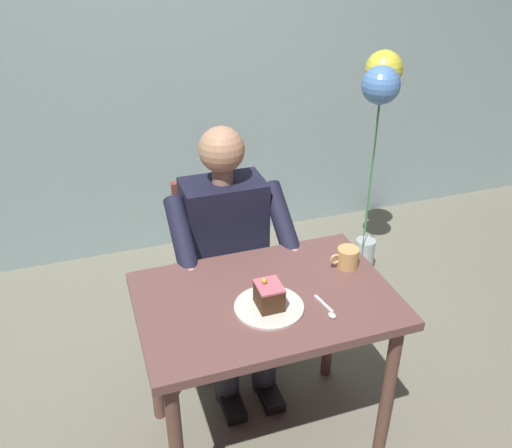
{
  "coord_description": "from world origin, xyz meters",
  "views": [
    {
      "loc": [
        0.55,
        1.51,
        1.97
      ],
      "look_at": [
        0.0,
        -0.1,
        1.0
      ],
      "focal_mm": 38.53,
      "sensor_mm": 36.0,
      "label": 1
    }
  ],
  "objects": [
    {
      "name": "ground_plane",
      "position": [
        0.0,
        0.0,
        0.0
      ],
      "size": [
        14.0,
        14.0,
        0.0
      ],
      "primitive_type": "plane",
      "color": "gray"
    },
    {
      "name": "cafe_rear_panel",
      "position": [
        0.0,
        -1.75,
        1.5
      ],
      "size": [
        6.4,
        0.12,
        3.0
      ],
      "primitive_type": "cube",
      "color": "#90ACAE",
      "rests_on": "ground"
    },
    {
      "name": "dining_table",
      "position": [
        0.0,
        0.0,
        0.64
      ],
      "size": [
        0.94,
        0.63,
        0.75
      ],
      "color": "brown",
      "rests_on": "ground"
    },
    {
      "name": "chair",
      "position": [
        0.0,
        -0.66,
        0.48
      ],
      "size": [
        0.42,
        0.42,
        0.88
      ],
      "color": "brown",
      "rests_on": "ground"
    },
    {
      "name": "seated_person",
      "position": [
        0.0,
        -0.48,
        0.62
      ],
      "size": [
        0.53,
        0.58,
        1.21
      ],
      "color": "#1A1B30",
      "rests_on": "ground"
    },
    {
      "name": "dessert_plate",
      "position": [
        0.01,
        0.07,
        0.76
      ],
      "size": [
        0.25,
        0.25,
        0.01
      ],
      "primitive_type": "cylinder",
      "color": "silver",
      "rests_on": "dining_table"
    },
    {
      "name": "cake_slice",
      "position": [
        0.01,
        0.07,
        0.81
      ],
      "size": [
        0.09,
        0.1,
        0.11
      ],
      "color": "#422916",
      "rests_on": "dessert_plate"
    },
    {
      "name": "coffee_cup",
      "position": [
        -0.37,
        -0.08,
        0.79
      ],
      "size": [
        0.12,
        0.09,
        0.08
      ],
      "color": "tan",
      "rests_on": "dining_table"
    },
    {
      "name": "dessert_spoon",
      "position": [
        -0.18,
        0.15,
        0.75
      ],
      "size": [
        0.03,
        0.14,
        0.01
      ],
      "color": "silver",
      "rests_on": "dining_table"
    },
    {
      "name": "balloon_display",
      "position": [
        -0.99,
        -0.98,
        1.04
      ],
      "size": [
        0.28,
        0.33,
        1.34
      ],
      "color": "#B2C1C6",
      "rests_on": "ground"
    }
  ]
}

